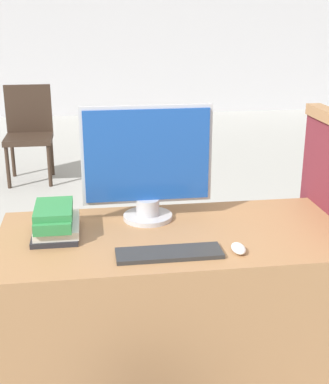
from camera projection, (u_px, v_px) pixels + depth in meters
The scene contains 7 objects.
wall_back at pixel (105, 23), 8.08m from camera, with size 12.00×0.06×2.80m.
desk at pixel (173, 313), 2.28m from camera, with size 1.41×0.67×0.74m.
monitor at pixel (147, 165), 2.23m from camera, with size 0.55×0.21×0.49m.
keyboard at pixel (169, 253), 1.97m from camera, with size 0.39×0.12×0.02m.
mouse at pixel (238, 248), 1.99m from camera, with size 0.05×0.09×0.03m.
book_stack at pixel (55, 221), 2.13m from camera, with size 0.19×0.28×0.12m.
far_chair at pixel (29, 129), 5.14m from camera, with size 0.44×0.44×0.91m.
Camera 1 is at (-0.32, -1.63, 1.60)m, focal length 50.00 mm.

